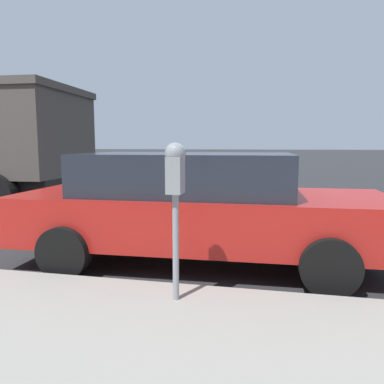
% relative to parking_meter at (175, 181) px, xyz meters
% --- Properties ---
extents(ground_plane, '(220.00, 220.00, 0.00)m').
position_rel_parking_meter_xyz_m(ground_plane, '(2.61, 0.06, -1.27)').
color(ground_plane, '#2B2B2D').
extents(parking_meter, '(0.21, 0.19, 1.49)m').
position_rel_parking_meter_xyz_m(parking_meter, '(0.00, 0.00, 0.00)').
color(parking_meter, gray).
rests_on(parking_meter, sidewalk).
extents(car_red, '(2.16, 4.94, 1.48)m').
position_rel_parking_meter_xyz_m(car_red, '(1.57, 0.10, -0.48)').
color(car_red, '#B21E19').
rests_on(car_red, ground_plane).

